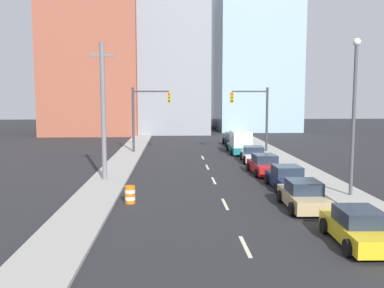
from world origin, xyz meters
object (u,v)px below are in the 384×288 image
(street_lamp, at_px, (354,107))
(sedan_red, at_px, (265,165))
(sedan_navy, at_px, (287,178))
(sedan_tan, at_px, (303,196))
(traffic_signal_right, at_px, (257,111))
(traffic_barrel, at_px, (130,195))
(traffic_signal_left, at_px, (143,111))
(box_truck_teal, at_px, (240,143))
(utility_pole_left_mid, at_px, (103,112))
(sedan_yellow, at_px, (358,228))
(sedan_black, at_px, (233,139))
(sedan_white, at_px, (254,155))

(street_lamp, height_order, sedan_red, street_lamp)
(sedan_navy, bearing_deg, sedan_tan, -95.86)
(traffic_signal_right, distance_m, traffic_barrel, 23.60)
(traffic_signal_left, distance_m, sedan_navy, 20.27)
(traffic_barrel, xyz_separation_m, sedan_red, (9.12, 8.39, 0.19))
(box_truck_teal, bearing_deg, utility_pole_left_mid, -128.36)
(sedan_yellow, xyz_separation_m, sedan_black, (-0.20, 33.98, 0.04))
(sedan_white, bearing_deg, sedan_red, -89.49)
(sedan_black, bearing_deg, traffic_signal_right, -76.73)
(traffic_signal_left, relative_size, sedan_black, 1.48)
(sedan_tan, xyz_separation_m, sedan_white, (0.38, 15.78, -0.03))
(traffic_barrel, xyz_separation_m, sedan_tan, (9.03, -1.49, 0.19))
(box_truck_teal, relative_size, sedan_black, 1.32)
(street_lamp, xyz_separation_m, sedan_black, (-3.09, 26.37, -4.45))
(street_lamp, distance_m, sedan_navy, 6.01)
(traffic_signal_left, xyz_separation_m, sedan_red, (9.78, -12.20, -3.59))
(sedan_yellow, distance_m, sedan_red, 15.25)
(traffic_signal_left, height_order, sedan_yellow, traffic_signal_left)
(traffic_barrel, bearing_deg, sedan_tan, -9.35)
(street_lamp, bearing_deg, box_truck_teal, 99.70)
(sedan_red, height_order, sedan_white, sedan_red)
(utility_pole_left_mid, xyz_separation_m, sedan_white, (11.72, 8.31, -4.11))
(sedan_black, bearing_deg, box_truck_teal, -91.63)
(utility_pole_left_mid, bearing_deg, sedan_black, 61.12)
(sedan_navy, bearing_deg, sedan_black, 89.63)
(traffic_signal_right, relative_size, box_truck_teal, 1.12)
(traffic_signal_left, xyz_separation_m, box_truck_teal, (9.80, -0.48, -3.21))
(traffic_signal_right, bearing_deg, traffic_barrel, -117.88)
(traffic_signal_right, height_order, box_truck_teal, traffic_signal_right)
(sedan_tan, bearing_deg, traffic_signal_left, 115.02)
(utility_pole_left_mid, relative_size, traffic_barrel, 9.74)
(traffic_signal_right, height_order, sedan_navy, traffic_signal_right)
(sedan_navy, bearing_deg, street_lamp, -42.44)
(utility_pole_left_mid, xyz_separation_m, street_lamp, (14.76, -5.22, 0.40))
(street_lamp, bearing_deg, traffic_signal_left, 123.47)
(sedan_red, distance_m, sedan_white, 5.91)
(utility_pole_left_mid, distance_m, sedan_red, 12.37)
(traffic_signal_left, distance_m, utility_pole_left_mid, 14.71)
(traffic_signal_left, xyz_separation_m, street_lamp, (13.11, -19.83, 0.89))
(sedan_yellow, bearing_deg, sedan_white, 92.05)
(sedan_yellow, relative_size, sedan_navy, 1.02)
(traffic_signal_right, distance_m, sedan_white, 7.41)
(street_lamp, bearing_deg, sedan_yellow, -110.80)
(sedan_black, bearing_deg, street_lamp, -83.17)
(traffic_signal_left, relative_size, traffic_barrel, 7.00)
(traffic_signal_left, xyz_separation_m, sedan_tan, (9.69, -22.08, -3.59))
(traffic_signal_left, height_order, traffic_signal_right, same)
(sedan_navy, bearing_deg, utility_pole_left_mid, 167.06)
(traffic_signal_right, relative_size, sedan_tan, 1.54)
(traffic_barrel, distance_m, sedan_white, 17.12)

